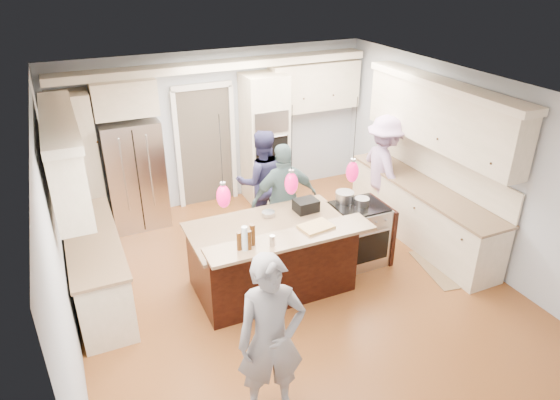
# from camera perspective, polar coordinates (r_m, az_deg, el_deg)

# --- Properties ---
(ground_plane) EXTENTS (6.00, 6.00, 0.00)m
(ground_plane) POSITION_cam_1_polar(r_m,az_deg,el_deg) (7.00, 1.20, -9.63)
(ground_plane) COLOR #995829
(ground_plane) RESTS_ON ground
(room_shell) EXTENTS (5.54, 6.04, 2.72)m
(room_shell) POSITION_cam_1_polar(r_m,az_deg,el_deg) (6.11, 1.36, 4.27)
(room_shell) COLOR #B2BCC6
(room_shell) RESTS_ON ground
(refrigerator) EXTENTS (0.90, 0.70, 1.80)m
(refrigerator) POSITION_cam_1_polar(r_m,az_deg,el_deg) (8.43, -16.26, 2.88)
(refrigerator) COLOR #B7B7BC
(refrigerator) RESTS_ON ground
(oven_column) EXTENTS (0.72, 0.69, 2.30)m
(oven_column) POSITION_cam_1_polar(r_m,az_deg,el_deg) (8.91, -1.77, 6.98)
(oven_column) COLOR beige
(oven_column) RESTS_ON ground
(back_upper_cabinets) EXTENTS (5.30, 0.61, 2.54)m
(back_upper_cabinets) POSITION_cam_1_polar(r_m,az_deg,el_deg) (8.40, -11.63, 8.96)
(back_upper_cabinets) COLOR beige
(back_upper_cabinets) RESTS_ON ground
(right_counter_run) EXTENTS (0.64, 3.10, 2.51)m
(right_counter_run) POSITION_cam_1_polar(r_m,az_deg,el_deg) (7.91, 16.52, 2.50)
(right_counter_run) COLOR beige
(right_counter_run) RESTS_ON ground
(left_cabinets) EXTENTS (0.64, 2.30, 2.51)m
(left_cabinets) POSITION_cam_1_polar(r_m,az_deg,el_deg) (6.65, -21.32, -3.04)
(left_cabinets) COLOR beige
(left_cabinets) RESTS_ON ground
(kitchen_island) EXTENTS (2.10, 1.46, 1.12)m
(kitchen_island) POSITION_cam_1_polar(r_m,az_deg,el_deg) (6.70, -0.95, -6.45)
(kitchen_island) COLOR black
(kitchen_island) RESTS_ON ground
(island_range) EXTENTS (0.82, 0.71, 0.92)m
(island_range) POSITION_cam_1_polar(r_m,az_deg,el_deg) (7.35, 8.94, -3.81)
(island_range) COLOR #B7B7BC
(island_range) RESTS_ON ground
(pendant_lights) EXTENTS (1.75, 0.15, 1.03)m
(pendant_lights) POSITION_cam_1_polar(r_m,az_deg,el_deg) (5.59, 1.30, 1.93)
(pendant_lights) COLOR black
(pendant_lights) RESTS_ON ground
(person_bar_end) EXTENTS (0.73, 0.55, 1.79)m
(person_bar_end) POSITION_cam_1_polar(r_m,az_deg,el_deg) (4.82, -1.02, -15.63)
(person_bar_end) COLOR gray
(person_bar_end) RESTS_ON ground
(person_far_left) EXTENTS (0.93, 0.79, 1.71)m
(person_far_left) POSITION_cam_1_polar(r_m,az_deg,el_deg) (7.93, -2.07, 2.10)
(person_far_left) COLOR navy
(person_far_left) RESTS_ON ground
(person_far_right) EXTENTS (1.04, 0.49, 1.73)m
(person_far_right) POSITION_cam_1_polar(r_m,az_deg,el_deg) (7.32, 0.52, 0.02)
(person_far_right) COLOR slate
(person_far_right) RESTS_ON ground
(person_range_side) EXTENTS (0.81, 1.24, 1.81)m
(person_range_side) POSITION_cam_1_polar(r_m,az_deg,el_deg) (8.45, 11.82, 3.49)
(person_range_side) COLOR #AF90C1
(person_range_side) RESTS_ON ground
(floor_rug) EXTENTS (0.86, 1.12, 0.01)m
(floor_rug) POSITION_cam_1_polar(r_m,az_deg,el_deg) (7.73, 18.51, -7.29)
(floor_rug) COLOR #8A6C4B
(floor_rug) RESTS_ON ground
(water_bottle) EXTENTS (0.09, 0.09, 0.30)m
(water_bottle) POSITION_cam_1_polar(r_m,az_deg,el_deg) (5.58, -4.05, -4.40)
(water_bottle) COLOR silver
(water_bottle) RESTS_ON kitchen_island
(beer_bottle_a) EXTENTS (0.06, 0.06, 0.22)m
(beer_bottle_a) POSITION_cam_1_polar(r_m,az_deg,el_deg) (5.61, -4.70, -4.71)
(beer_bottle_a) COLOR #42230B
(beer_bottle_a) RESTS_ON kitchen_island
(beer_bottle_b) EXTENTS (0.07, 0.07, 0.23)m
(beer_bottle_b) POSITION_cam_1_polar(r_m,az_deg,el_deg) (5.61, -3.56, -4.59)
(beer_bottle_b) COLOR #42230B
(beer_bottle_b) RESTS_ON kitchen_island
(beer_bottle_c) EXTENTS (0.08, 0.08, 0.26)m
(beer_bottle_c) POSITION_cam_1_polar(r_m,az_deg,el_deg) (5.68, -3.16, -3.98)
(beer_bottle_c) COLOR #42230B
(beer_bottle_c) RESTS_ON kitchen_island
(drink_can) EXTENTS (0.08, 0.08, 0.12)m
(drink_can) POSITION_cam_1_polar(r_m,az_deg,el_deg) (5.70, -0.89, -4.64)
(drink_can) COLOR #B7B7BC
(drink_can) RESTS_ON kitchen_island
(cutting_board) EXTENTS (0.43, 0.34, 0.03)m
(cutting_board) POSITION_cam_1_polar(r_m,az_deg,el_deg) (6.08, 4.15, -3.05)
(cutting_board) COLOR tan
(cutting_board) RESTS_ON kitchen_island
(pot_large) EXTENTS (0.27, 0.27, 0.15)m
(pot_large) POSITION_cam_1_polar(r_m,az_deg,el_deg) (7.17, 7.40, 0.36)
(pot_large) COLOR #B7B7BC
(pot_large) RESTS_ON island_range
(pot_small) EXTENTS (0.21, 0.21, 0.10)m
(pot_small) POSITION_cam_1_polar(r_m,az_deg,el_deg) (7.13, 9.33, -0.17)
(pot_small) COLOR #B7B7BC
(pot_small) RESTS_ON island_range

